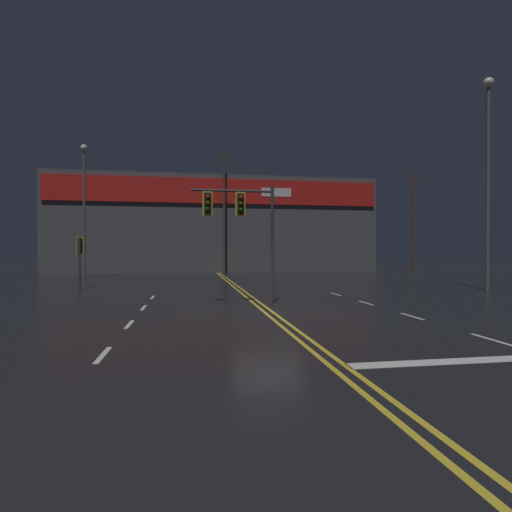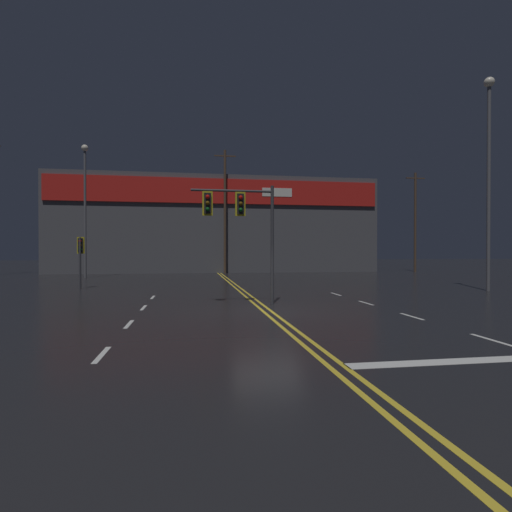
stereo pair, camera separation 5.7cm
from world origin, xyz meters
TOP-DOWN VIEW (x-y plane):
  - ground_plane at (0.00, 0.00)m, footprint 200.00×200.00m
  - road_markings at (0.84, -1.29)m, footprint 13.64×60.00m
  - traffic_signal_median at (-0.82, 2.18)m, footprint 3.44×0.36m
  - traffic_signal_corner_northwest at (-9.27, 10.77)m, footprint 0.42×0.36m
  - streetlight_near_right at (13.62, 5.76)m, footprint 0.56×0.56m
  - streetlight_median_approach at (-11.63, 21.16)m, footprint 0.56×0.56m
  - building_backdrop at (0.00, 32.27)m, footprint 34.95×10.23m
  - utility_pole_row at (-0.83, 26.64)m, footprint 45.49×0.26m

SIDE VIEW (x-z plane):
  - ground_plane at x=0.00m, z-range 0.00..0.00m
  - road_markings at x=0.84m, z-range 0.00..0.01m
  - traffic_signal_corner_northwest at x=-9.27m, z-range 0.71..3.78m
  - traffic_signal_median at x=-0.82m, z-range 1.26..6.20m
  - building_backdrop at x=0.00m, z-range 0.02..10.31m
  - utility_pole_row at x=-0.83m, z-range -0.09..12.64m
  - streetlight_median_approach at x=-11.63m, z-range 1.38..12.57m
  - streetlight_near_right at x=13.62m, z-range 1.41..13.31m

